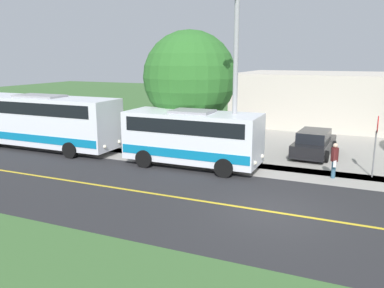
% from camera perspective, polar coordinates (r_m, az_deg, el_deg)
% --- Properties ---
extents(ground_plane, '(120.00, 120.00, 0.00)m').
position_cam_1_polar(ground_plane, '(14.78, 11.37, -9.58)').
color(ground_plane, '#3D6633').
extents(road_surface, '(8.00, 100.00, 0.01)m').
position_cam_1_polar(road_surface, '(14.78, 11.37, -9.57)').
color(road_surface, '#28282B').
rests_on(road_surface, ground).
extents(sidewalk, '(2.40, 100.00, 0.01)m').
position_cam_1_polar(sidewalk, '(19.63, 14.63, -4.17)').
color(sidewalk, '#9E9991').
rests_on(sidewalk, ground).
extents(parking_lot_surface, '(14.00, 36.00, 0.01)m').
position_cam_1_polar(parking_lot_surface, '(26.43, 23.56, -0.56)').
color(parking_lot_surface, '#9E9991').
rests_on(parking_lot_surface, ground).
extents(road_centre_line, '(0.16, 100.00, 0.00)m').
position_cam_1_polar(road_centre_line, '(14.78, 11.37, -9.55)').
color(road_centre_line, gold).
rests_on(road_centre_line, ground).
extents(shuttle_bus_front, '(2.73, 6.98, 2.88)m').
position_cam_1_polar(shuttle_bus_front, '(20.00, 0.06, 1.22)').
color(shuttle_bus_front, white).
rests_on(shuttle_bus_front, ground).
extents(transit_bus_rear, '(2.79, 10.13, 3.27)m').
position_cam_1_polar(transit_bus_rear, '(25.56, -20.86, 3.33)').
color(transit_bus_rear, white).
rests_on(transit_bus_rear, ground).
extents(pedestrian_with_bags, '(0.72, 0.34, 1.63)m').
position_cam_1_polar(pedestrian_with_bags, '(19.35, 19.85, -2.09)').
color(pedestrian_with_bags, '#335972').
rests_on(pedestrian_with_bags, ground).
extents(stop_sign, '(0.76, 0.07, 2.88)m').
position_cam_1_polar(stop_sign, '(19.88, 25.05, 1.07)').
color(stop_sign, slate).
rests_on(stop_sign, ground).
extents(street_light_pole, '(1.97, 0.24, 8.41)m').
position_cam_1_polar(street_light_pole, '(19.24, 6.18, 9.80)').
color(street_light_pole, '#9E9EA3').
rests_on(street_light_pole, ground).
extents(parked_car_near, '(4.51, 2.24, 1.45)m').
position_cam_1_polar(parked_car_near, '(23.43, 17.17, 0.08)').
color(parked_car_near, black).
rests_on(parked_car_near, ground).
extents(tree_curbside, '(5.30, 5.30, 6.99)m').
position_cam_1_polar(tree_curbside, '(22.83, -0.33, 9.57)').
color(tree_curbside, brown).
rests_on(tree_curbside, ground).
extents(commercial_building, '(10.00, 17.23, 4.19)m').
position_cam_1_polar(commercial_building, '(35.04, 21.43, 6.05)').
color(commercial_building, beige).
rests_on(commercial_building, ground).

